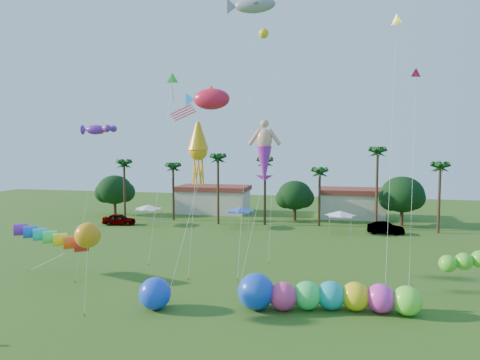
% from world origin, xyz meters
% --- Properties ---
extents(ground, '(160.00, 160.00, 0.00)m').
position_xyz_m(ground, '(0.00, 0.00, 0.00)').
color(ground, '#285116').
rests_on(ground, ground).
extents(tree_line, '(69.46, 8.91, 11.00)m').
position_xyz_m(tree_line, '(3.57, 44.00, 4.28)').
color(tree_line, '#3A2819').
rests_on(tree_line, ground).
extents(buildings_row, '(35.00, 7.00, 4.00)m').
position_xyz_m(buildings_row, '(-3.09, 50.00, 2.00)').
color(buildings_row, beige).
rests_on(buildings_row, ground).
extents(tent_row, '(31.00, 4.00, 0.60)m').
position_xyz_m(tent_row, '(-6.00, 36.33, 2.75)').
color(tent_row, white).
rests_on(tent_row, ground).
extents(car_a, '(5.11, 2.83, 1.65)m').
position_xyz_m(car_a, '(-24.34, 35.03, 0.82)').
color(car_a, '#4C4C54').
rests_on(car_a, ground).
extents(car_b, '(4.91, 2.05, 1.58)m').
position_xyz_m(car_b, '(13.98, 36.82, 0.79)').
color(car_b, '#4C4C54').
rests_on(car_b, ground).
extents(spectator_b, '(1.01, 0.89, 1.75)m').
position_xyz_m(spectator_b, '(12.79, 8.77, 0.88)').
color(spectator_b, gray).
rests_on(spectator_b, ground).
extents(caterpillar_inflatable, '(12.85, 3.83, 2.61)m').
position_xyz_m(caterpillar_inflatable, '(6.50, 7.23, 1.09)').
color(caterpillar_inflatable, '#E03B7D').
rests_on(caterpillar_inflatable, ground).
extents(blue_ball, '(2.29, 2.29, 2.29)m').
position_xyz_m(blue_ball, '(-5.07, 4.89, 1.15)').
color(blue_ball, blue).
rests_on(blue_ball, ground).
extents(rainbow_tube, '(8.62, 4.79, 3.73)m').
position_xyz_m(rainbow_tube, '(-16.05, 9.51, 3.16)').
color(rainbow_tube, red).
rests_on(rainbow_tube, ground).
extents(green_worm, '(9.24, 3.28, 3.66)m').
position_xyz_m(green_worm, '(15.68, 11.21, 2.89)').
color(green_worm, '#55D22E').
rests_on(green_worm, ground).
extents(orange_ball_kite, '(1.84, 1.84, 6.42)m').
position_xyz_m(orange_ball_kite, '(-9.19, 3.11, 5.53)').
color(orange_ball_kite, orange).
rests_on(orange_ball_kite, ground).
extents(merman_kite, '(2.47, 5.48, 13.59)m').
position_xyz_m(merman_kite, '(1.16, 14.69, 10.96)').
color(merman_kite, '#DF9D7E').
rests_on(merman_kite, ground).
extents(fish_kite, '(5.79, 7.37, 17.44)m').
position_xyz_m(fish_kite, '(-4.58, 17.56, 16.29)').
color(fish_kite, red).
rests_on(fish_kite, ground).
extents(shark_kite, '(5.61, 7.35, 26.09)m').
position_xyz_m(shark_kite, '(-0.42, 18.24, 25.13)').
color(shark_kite, gray).
rests_on(shark_kite, ground).
extents(squid_kite, '(2.32, 5.61, 13.77)m').
position_xyz_m(squid_kite, '(-3.76, 10.89, 11.28)').
color(squid_kite, '#F3A313').
rests_on(squid_kite, ground).
extents(lobster_kite, '(3.75, 5.70, 13.89)m').
position_xyz_m(lobster_kite, '(-14.56, 13.19, 13.23)').
color(lobster_kite, purple).
rests_on(lobster_kite, ground).
extents(delta_kite_red, '(1.27, 4.31, 18.32)m').
position_xyz_m(delta_kite_red, '(13.84, 16.07, 17.35)').
color(delta_kite_red, red).
rests_on(delta_kite_red, ground).
extents(delta_kite_yellow, '(1.45, 5.33, 22.72)m').
position_xyz_m(delta_kite_yellow, '(12.08, 15.51, 21.64)').
color(delta_kite_yellow, yellow).
rests_on(delta_kite_yellow, ground).
extents(delta_kite_green, '(2.09, 3.87, 19.28)m').
position_xyz_m(delta_kite_green, '(-9.21, 19.03, 18.37)').
color(delta_kite_green, green).
rests_on(delta_kite_green, ground).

